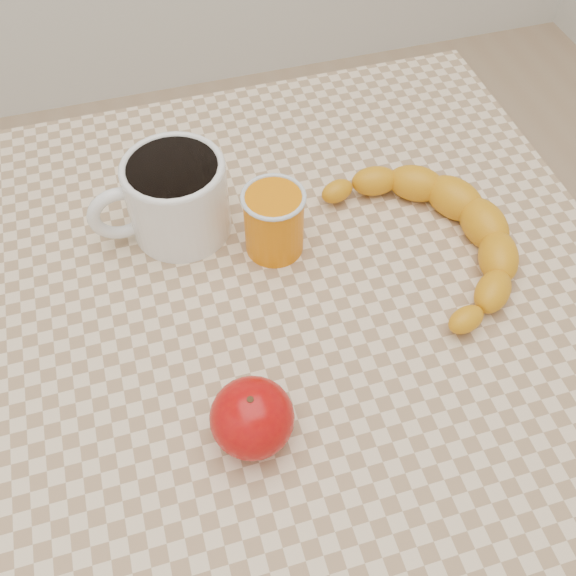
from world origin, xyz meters
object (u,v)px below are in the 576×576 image
object	(u,v)px
orange_juice_glass	(274,221)
apple	(252,418)
table	(288,339)
coffee_mug	(174,195)
banana	(433,234)

from	to	relation	value
orange_juice_glass	apple	size ratio (longest dim) A/B	1.03
orange_juice_glass	apple	xyz separation A→B (m)	(-0.09, -0.23, -0.01)
apple	table	bearing A→B (deg)	62.14
coffee_mug	apple	distance (m)	0.29
table	apple	world-z (taller)	apple
apple	banana	distance (m)	0.32
apple	banana	bearing A→B (deg)	33.32
coffee_mug	apple	bearing A→B (deg)	-86.40
coffee_mug	banana	distance (m)	0.31
table	banana	bearing A→B (deg)	7.43
banana	table	bearing A→B (deg)	-179.72
table	coffee_mug	size ratio (longest dim) A/B	4.63
apple	banana	size ratio (longest dim) A/B	0.25
orange_juice_glass	apple	world-z (taller)	orange_juice_glass
table	banana	distance (m)	0.22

